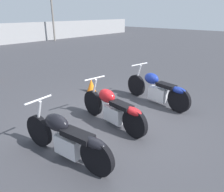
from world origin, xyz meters
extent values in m
plane|color=#38383D|center=(0.00, 0.00, 0.00)|extent=(60.00, 60.00, 0.00)
cylinder|color=black|center=(-1.67, 0.52, 0.32)|extent=(0.16, 0.64, 0.63)
cylinder|color=black|center=(-1.54, -0.91, 0.32)|extent=(0.16, 0.64, 0.63)
cube|color=silver|center=(-1.60, -0.27, 0.28)|extent=(0.25, 0.53, 0.35)
ellipsoid|color=black|center=(-1.62, -0.02, 0.66)|extent=(0.31, 0.55, 0.31)
cube|color=black|center=(-1.58, -0.51, 0.59)|extent=(0.29, 0.61, 0.10)
ellipsoid|color=black|center=(-1.54, -0.86, 0.57)|extent=(0.24, 0.46, 0.16)
cylinder|color=silver|center=(-1.66, 0.42, 0.98)|extent=(0.57, 0.09, 0.04)
cylinder|color=silver|center=(-1.67, 0.47, 0.65)|extent=(0.07, 0.26, 0.65)
cylinder|color=silver|center=(-1.47, -0.40, 0.22)|extent=(0.14, 0.75, 0.07)
cylinder|color=black|center=(-0.03, 0.71, 0.32)|extent=(0.19, 0.64, 0.63)
cylinder|color=black|center=(-0.22, -0.70, 0.32)|extent=(0.19, 0.64, 0.63)
cube|color=silver|center=(-0.14, -0.06, 0.29)|extent=(0.27, 0.54, 0.35)
ellipsoid|color=red|center=(-0.10, 0.18, 0.67)|extent=(0.33, 0.51, 0.31)
cube|color=black|center=(-0.17, -0.30, 0.59)|extent=(0.31, 0.57, 0.10)
ellipsoid|color=red|center=(-0.22, -0.65, 0.57)|extent=(0.26, 0.46, 0.16)
cylinder|color=silver|center=(-0.04, 0.62, 0.98)|extent=(0.58, 0.12, 0.04)
cylinder|color=silver|center=(-0.03, 0.67, 0.65)|extent=(0.08, 0.26, 0.65)
cylinder|color=silver|center=(-0.04, -0.22, 0.22)|extent=(0.15, 0.56, 0.07)
cylinder|color=black|center=(1.82, 0.68, 0.33)|extent=(0.22, 0.66, 0.66)
cylinder|color=black|center=(1.53, -0.85, 0.33)|extent=(0.22, 0.66, 0.66)
cube|color=silver|center=(1.66, -0.16, 0.30)|extent=(0.30, 0.59, 0.36)
ellipsoid|color=navy|center=(1.71, 0.10, 0.69)|extent=(0.35, 0.51, 0.31)
cube|color=black|center=(1.61, -0.42, 0.61)|extent=(0.34, 0.58, 0.10)
ellipsoid|color=navy|center=(1.54, -0.80, 0.59)|extent=(0.28, 0.47, 0.16)
cylinder|color=silver|center=(1.80, 0.59, 1.01)|extent=(0.64, 0.15, 0.04)
cylinder|color=silver|center=(1.81, 0.64, 0.67)|extent=(0.10, 0.26, 0.66)
cylinder|color=silver|center=(1.75, -0.34, 0.23)|extent=(0.20, 0.72, 0.07)
cone|color=orange|center=(1.14, 1.99, 0.22)|extent=(0.30, 0.30, 0.44)
camera|label=1|loc=(-3.54, -2.95, 2.45)|focal=35.00mm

